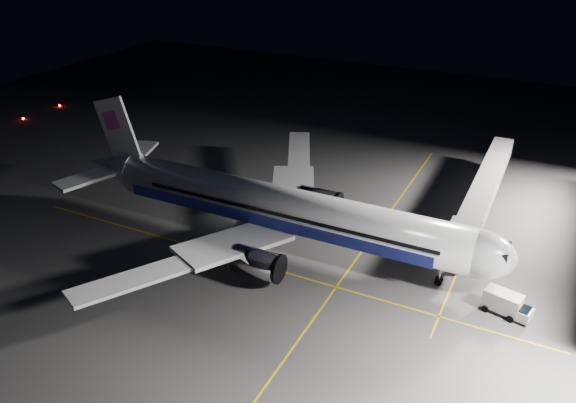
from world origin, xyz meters
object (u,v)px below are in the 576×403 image
(service_truck, at_px, (507,304))
(jet_bridge, at_px, (483,191))
(safety_cone_c, at_px, (281,220))
(safety_cone_b, at_px, (325,204))
(airliner, at_px, (276,207))
(baggage_tug, at_px, (254,200))
(safety_cone_a, at_px, (307,215))

(service_truck, bearing_deg, jet_bridge, 120.45)
(service_truck, height_order, safety_cone_c, service_truck)
(jet_bridge, height_order, safety_cone_b, jet_bridge)
(service_truck, relative_size, safety_cone_c, 8.81)
(airliner, height_order, baggage_tug, airliner)
(jet_bridge, relative_size, baggage_tug, 12.24)
(service_truck, bearing_deg, safety_cone_a, 173.28)
(airliner, bearing_deg, safety_cone_b, 81.42)
(safety_cone_b, bearing_deg, safety_cone_c, -116.52)
(service_truck, bearing_deg, baggage_tug, 177.82)
(service_truck, height_order, safety_cone_a, service_truck)
(baggage_tug, xyz_separation_m, safety_cone_a, (8.57, 0.12, -0.51))
(jet_bridge, xyz_separation_m, safety_cone_a, (-22.35, -9.94, -4.30))
(safety_cone_c, bearing_deg, baggage_tug, 152.66)
(airliner, distance_m, service_truck, 29.69)
(safety_cone_a, bearing_deg, safety_cone_c, -128.26)
(safety_cone_b, distance_m, safety_cone_c, 8.22)
(baggage_tug, height_order, safety_cone_c, baggage_tug)
(service_truck, bearing_deg, safety_cone_c, -179.70)
(safety_cone_c, bearing_deg, jet_bridge, 27.88)
(airliner, relative_size, baggage_tug, 21.88)
(airliner, relative_size, safety_cone_c, 100.71)
(jet_bridge, xyz_separation_m, safety_cone_b, (-21.23, -5.82, -4.30))
(safety_cone_c, bearing_deg, service_truck, -13.04)
(baggage_tug, bearing_deg, service_truck, 1.67)
(airliner, distance_m, baggage_tug, 12.02)
(safety_cone_c, bearing_deg, airliner, -69.52)
(baggage_tug, relative_size, safety_cone_a, 4.94)
(safety_cone_a, bearing_deg, jet_bridge, 23.98)
(safety_cone_a, distance_m, safety_cone_b, 4.27)
(airliner, height_order, safety_cone_a, airliner)
(airliner, relative_size, service_truck, 11.43)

